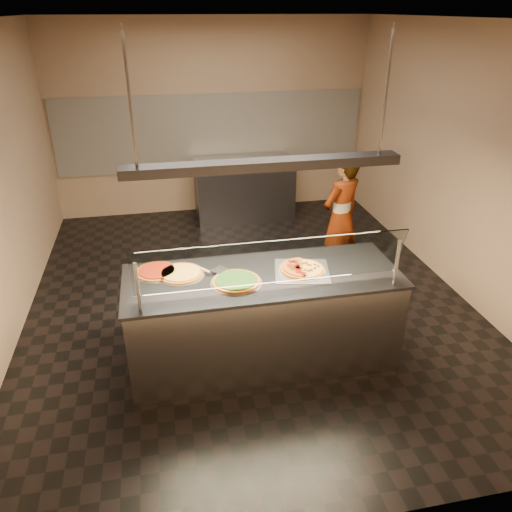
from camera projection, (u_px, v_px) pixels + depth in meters
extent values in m
cube|color=black|center=(248.00, 297.00, 5.95)|extent=(5.00, 6.00, 0.02)
cube|color=silver|center=(246.00, 17.00, 4.60)|extent=(5.00, 6.00, 0.02)
cube|color=tan|center=(212.00, 119.00, 7.91)|extent=(5.00, 0.02, 3.00)
cube|color=tan|center=(352.00, 344.00, 2.64)|extent=(5.00, 0.02, 3.00)
cube|color=tan|center=(461.00, 162.00, 5.73)|extent=(0.02, 6.00, 3.00)
cube|color=silver|center=(213.00, 132.00, 7.98)|extent=(4.90, 0.02, 1.20)
cube|color=#B7B7BC|center=(263.00, 320.00, 4.71)|extent=(2.46, 0.90, 0.90)
cube|color=#3D3D43|center=(263.00, 276.00, 4.50)|extent=(2.50, 0.94, 0.03)
cylinder|color=#B7B7BC|center=(138.00, 288.00, 3.85)|extent=(0.03, 0.03, 0.44)
cylinder|color=#B7B7BC|center=(397.00, 262.00, 4.24)|extent=(0.03, 0.03, 0.44)
cube|color=white|center=(272.00, 262.00, 4.07)|extent=(2.26, 0.18, 0.47)
cube|color=silver|center=(302.00, 271.00, 4.56)|extent=(0.58, 0.58, 0.01)
cylinder|color=silver|center=(302.00, 270.00, 4.56)|extent=(0.43, 0.43, 0.01)
cylinder|color=#4F0B06|center=(295.00, 261.00, 4.62)|extent=(0.06, 0.06, 0.01)
cylinder|color=#4F0B06|center=(291.00, 261.00, 4.62)|extent=(0.06, 0.06, 0.01)
cylinder|color=#4F0B06|center=(297.00, 264.00, 4.56)|extent=(0.06, 0.06, 0.01)
cylinder|color=#4F0B06|center=(290.00, 265.00, 4.55)|extent=(0.06, 0.06, 0.01)
cylinder|color=#4F0B06|center=(297.00, 266.00, 4.53)|extent=(0.06, 0.06, 0.01)
cylinder|color=#4F0B06|center=(293.00, 268.00, 4.50)|extent=(0.06, 0.06, 0.01)
cylinder|color=#4F0B06|center=(298.00, 267.00, 4.51)|extent=(0.06, 0.06, 0.01)
cylinder|color=#4F0B06|center=(298.00, 269.00, 4.49)|extent=(0.06, 0.06, 0.01)
cylinder|color=#4F0B06|center=(298.00, 271.00, 4.45)|extent=(0.06, 0.06, 0.01)
cylinder|color=#4F0B06|center=(303.00, 273.00, 4.41)|extent=(0.06, 0.06, 0.01)
cube|color=#19590F|center=(300.00, 263.00, 4.58)|extent=(0.02, 0.02, 0.01)
cube|color=#19590F|center=(297.00, 263.00, 4.58)|extent=(0.02, 0.01, 0.01)
cube|color=#19590F|center=(295.00, 265.00, 4.55)|extent=(0.02, 0.02, 0.01)
cube|color=#19590F|center=(290.00, 266.00, 4.53)|extent=(0.02, 0.02, 0.01)
cube|color=#19590F|center=(290.00, 268.00, 4.50)|extent=(0.02, 0.02, 0.01)
cube|color=#19590F|center=(294.00, 269.00, 4.47)|extent=(0.02, 0.02, 0.01)
sphere|color=#513014|center=(305.00, 270.00, 4.51)|extent=(0.03, 0.03, 0.03)
sphere|color=#513014|center=(308.00, 271.00, 4.49)|extent=(0.03, 0.03, 0.03)
sphere|color=#513014|center=(311.00, 270.00, 4.50)|extent=(0.03, 0.03, 0.03)
sphere|color=#513014|center=(311.00, 269.00, 4.52)|extent=(0.03, 0.03, 0.03)
sphere|color=#513014|center=(315.00, 268.00, 4.54)|extent=(0.03, 0.03, 0.03)
sphere|color=#513014|center=(318.00, 266.00, 4.58)|extent=(0.03, 0.03, 0.03)
sphere|color=#513014|center=(315.00, 264.00, 4.60)|extent=(0.03, 0.03, 0.03)
sphere|color=#513014|center=(310.00, 265.00, 4.59)|extent=(0.03, 0.03, 0.03)
sphere|color=#513014|center=(307.00, 264.00, 4.60)|extent=(0.03, 0.03, 0.03)
sphere|color=#513014|center=(306.00, 262.00, 4.64)|extent=(0.03, 0.03, 0.03)
sphere|color=#513014|center=(304.00, 263.00, 4.62)|extent=(0.03, 0.03, 0.03)
cylinder|color=silver|center=(236.00, 282.00, 4.37)|extent=(0.46, 0.46, 0.01)
cylinder|color=brown|center=(236.00, 281.00, 4.36)|extent=(0.43, 0.43, 0.02)
cylinder|color=black|center=(236.00, 280.00, 4.36)|extent=(0.37, 0.37, 0.01)
cylinder|color=silver|center=(181.00, 274.00, 4.51)|extent=(0.43, 0.43, 0.01)
cylinder|color=brown|center=(181.00, 273.00, 4.50)|extent=(0.40, 0.40, 0.02)
cylinder|color=gold|center=(181.00, 272.00, 4.50)|extent=(0.35, 0.35, 0.01)
cylinder|color=silver|center=(157.00, 272.00, 4.54)|extent=(0.41, 0.41, 0.01)
cylinder|color=brown|center=(157.00, 271.00, 4.53)|extent=(0.38, 0.38, 0.02)
cylinder|color=#670F02|center=(157.00, 270.00, 4.53)|extent=(0.33, 0.33, 0.01)
cube|color=#B7B7BC|center=(219.00, 269.00, 4.54)|extent=(0.17, 0.17, 0.00)
cylinder|color=tan|center=(204.00, 269.00, 4.53)|extent=(0.11, 0.12, 0.02)
cube|color=#3D3D43|center=(244.00, 190.00, 8.06)|extent=(1.54, 0.70, 0.90)
cube|color=#B7B7BC|center=(244.00, 162.00, 7.85)|extent=(1.58, 0.74, 0.03)
imported|color=#453F49|center=(341.00, 217.00, 6.09)|extent=(0.69, 0.61, 1.59)
cube|color=#3D3D43|center=(264.00, 165.00, 4.04)|extent=(2.30, 0.18, 0.08)
cylinder|color=#B7B7BC|center=(130.00, 99.00, 3.62)|extent=(0.02, 0.02, 1.01)
cylinder|color=#B7B7BC|center=(386.00, 91.00, 3.98)|extent=(0.02, 0.02, 1.01)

